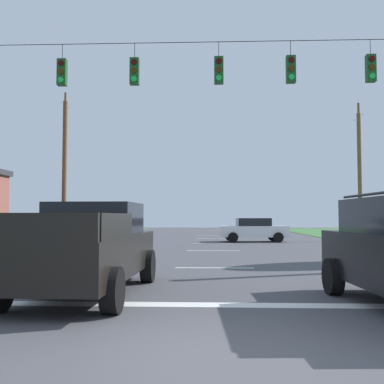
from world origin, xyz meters
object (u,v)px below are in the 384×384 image
pickup_truck (88,248)px  utility_pole_mid_right (360,174)px  distant_car_far_parked (81,233)px  distant_car_oncoming (74,229)px  utility_pole_mid_left (64,168)px  distant_car_crossing_white (253,229)px  overhead_signal_span (219,128)px

pickup_truck → utility_pole_mid_right: 25.27m
distant_car_far_parked → utility_pole_mid_right: bearing=25.6°
distant_car_oncoming → utility_pole_mid_right: bearing=6.8°
distant_car_oncoming → utility_pole_mid_left: utility_pole_mid_left is taller
pickup_truck → utility_pole_mid_left: size_ratio=0.53×
distant_car_oncoming → utility_pole_mid_right: utility_pole_mid_right is taller
distant_car_crossing_white → utility_pole_mid_right: bearing=13.8°
overhead_signal_span → distant_car_oncoming: 16.55m
utility_pole_mid_right → utility_pole_mid_left: bearing=-178.6°
overhead_signal_span → utility_pole_mid_right: bearing=57.5°
distant_car_oncoming → utility_pole_mid_left: size_ratio=0.43×
distant_car_far_parked → utility_pole_mid_left: utility_pole_mid_left is taller
distant_car_oncoming → distant_car_far_parked: same height
distant_car_crossing_white → distant_car_far_parked: 11.31m
pickup_truck → distant_car_crossing_white: size_ratio=1.24×
overhead_signal_span → utility_pole_mid_left: bearing=124.6°
pickup_truck → distant_car_oncoming: (-6.16, 19.24, -0.18)m
overhead_signal_span → distant_car_crossing_white: bearing=79.8°
pickup_truck → distant_car_crossing_white: (5.38, 19.66, -0.18)m
overhead_signal_span → distant_car_far_parked: (-6.96, 7.45, -3.90)m
distant_car_far_parked → utility_pole_mid_right: (16.85, 8.08, 3.76)m
overhead_signal_span → utility_pole_mid_right: utility_pole_mid_right is taller
distant_car_far_parked → utility_pole_mid_left: (-3.40, 7.58, 4.17)m
utility_pole_mid_right → distant_car_oncoming: bearing=-173.2°
distant_car_crossing_white → utility_pole_mid_right: size_ratio=0.47×
distant_car_oncoming → utility_pole_mid_left: (-1.29, 1.75, 4.17)m
utility_pole_mid_right → pickup_truck: bearing=-120.8°
distant_car_crossing_white → utility_pole_mid_right: utility_pole_mid_right is taller
overhead_signal_span → pickup_truck: bearing=-116.1°
overhead_signal_span → distant_car_oncoming: bearing=124.4°
distant_car_far_parked → overhead_signal_span: bearing=-46.9°
pickup_truck → distant_car_crossing_white: pickup_truck is taller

